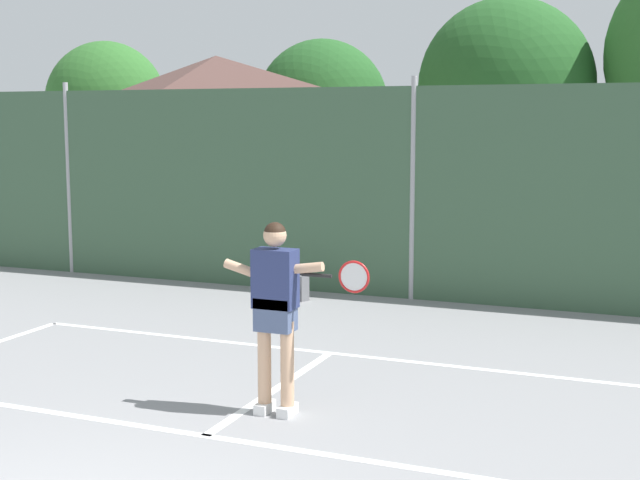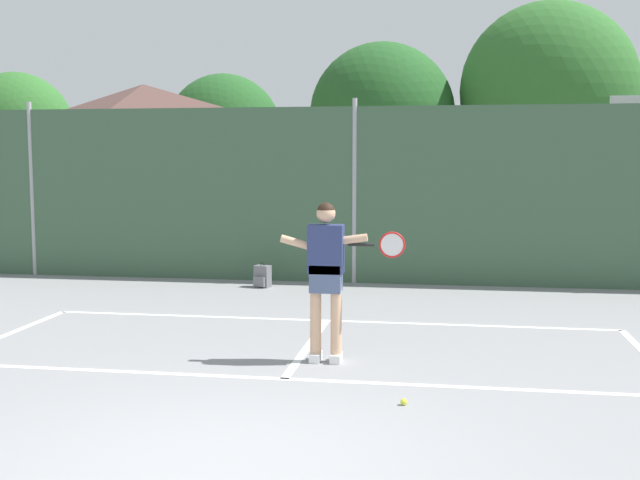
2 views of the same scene
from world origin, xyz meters
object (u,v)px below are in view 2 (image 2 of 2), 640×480
(tennis_player, at_px, (327,267))
(backpack_grey, at_px, (262,277))
(tennis_ball, at_px, (404,402))
(basketball_hoop, at_px, (632,160))

(tennis_player, bearing_deg, backpack_grey, 111.41)
(tennis_ball, distance_m, backpack_grey, 7.05)
(basketball_hoop, distance_m, backpack_grey, 7.51)
(basketball_hoop, relative_size, tennis_player, 1.91)
(tennis_player, distance_m, tennis_ball, 2.06)
(basketball_hoop, height_order, tennis_player, basketball_hoop)
(tennis_player, distance_m, backpack_grey, 5.40)
(tennis_player, relative_size, backpack_grey, 4.01)
(tennis_player, bearing_deg, basketball_hoop, 55.69)
(tennis_player, xyz_separation_m, tennis_ball, (0.97, -1.47, -1.08))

